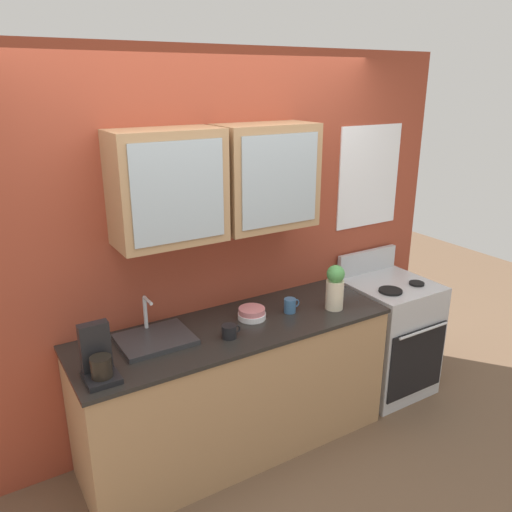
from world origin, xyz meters
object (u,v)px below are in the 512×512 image
Objects in this scene: sink_faucet at (155,338)px; cup_near_bowls at (290,305)px; bowl_stack at (252,313)px; coffee_maker at (98,359)px; cup_near_sink at (229,331)px; stove_range at (387,335)px; vase at (335,287)px.

sink_faucet is 3.67× the size of cup_near_bowls.
coffee_maker is at bearing -170.04° from bowl_stack.
cup_near_sink is at bearing -148.15° from bowl_stack.
stove_range reaches higher than cup_near_bowls.
cup_near_sink is (-0.80, 0.00, -0.12)m from vase.
stove_range is at bearing 0.66° from cup_near_bowls.
coffee_maker is at bearing -176.42° from stove_range.
bowl_stack is 0.27m from cup_near_bowls.
cup_near_bowls is at bearing -179.34° from stove_range.
cup_near_bowls is (0.27, -0.05, 0.01)m from bowl_stack.
sink_faucet is 0.92m from cup_near_bowls.
cup_near_sink is at bearing 1.92° from coffee_maker.
vase is at bearing -9.09° from sink_faucet.
cup_near_bowls is (-0.29, 0.11, -0.11)m from vase.
cup_near_sink is at bearing -168.63° from cup_near_bowls.
stove_range is at bearing -1.88° from bowl_stack.
cup_near_sink reaches higher than bowl_stack.
sink_faucet is at bearing 177.74° from stove_range.
sink_faucet is at bearing 170.91° from vase.
stove_range is 8.84× the size of cup_near_sink.
bowl_stack is at bearing 31.85° from cup_near_sink.
cup_near_sink is 0.78m from coffee_maker.
bowl_stack is 1.50× the size of cup_near_sink.
vase is at bearing -169.97° from stove_range.
bowl_stack is at bearing 169.15° from cup_near_bowls.
cup_near_sink is 0.42× the size of coffee_maker.
cup_near_sink is (-1.47, -0.11, 0.48)m from stove_range.
vase is 1.06× the size of coffee_maker.
vase is (-0.67, -0.12, 0.60)m from stove_range.
bowl_stack is (0.65, -0.03, 0.01)m from sink_faucet.
sink_faucet is 2.34× the size of bowl_stack.
sink_faucet reaches higher than cup_near_sink.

